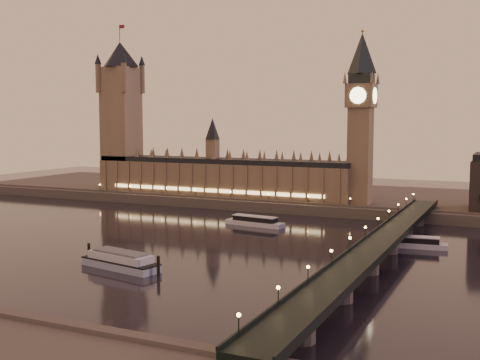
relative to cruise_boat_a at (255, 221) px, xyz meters
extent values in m
plane|color=black|center=(-13.21, -56.22, -2.37)|extent=(700.00, 700.00, 0.00)
cube|color=#423D35|center=(16.79, 108.78, 0.63)|extent=(560.00, 130.00, 6.00)
cube|color=brown|center=(-53.21, 64.78, 14.63)|extent=(180.00, 26.00, 22.00)
cube|color=black|center=(-53.21, 64.78, 27.23)|extent=(180.00, 22.00, 3.20)
cube|color=#FFCC7F|center=(-53.21, 51.28, 8.63)|extent=(153.00, 0.25, 2.20)
cube|color=brown|center=(-133.21, 64.78, 47.63)|extent=(22.00, 22.00, 88.00)
cone|color=black|center=(-133.21, 64.78, 100.63)|extent=(31.68, 31.68, 18.00)
cylinder|color=black|center=(-133.21, 64.78, 115.63)|extent=(0.44, 0.44, 12.00)
cube|color=maroon|center=(-131.01, 64.78, 120.13)|extent=(4.00, 0.15, 2.50)
cube|color=brown|center=(40.79, 64.78, 32.63)|extent=(13.00, 13.00, 58.00)
cube|color=brown|center=(40.79, 64.78, 68.63)|extent=(16.00, 16.00, 14.00)
cylinder|color=#FFEAA5|center=(40.79, 56.60, 68.63)|extent=(9.60, 0.35, 9.60)
cylinder|color=#FFEAA5|center=(32.61, 64.78, 68.63)|extent=(0.35, 9.60, 9.60)
cube|color=black|center=(40.79, 64.78, 78.63)|extent=(13.00, 13.00, 6.00)
cone|color=black|center=(40.79, 64.78, 93.63)|extent=(17.68, 17.68, 24.00)
sphere|color=gold|center=(40.79, 64.78, 106.63)|extent=(2.00, 2.00, 2.00)
cube|color=black|center=(78.79, -56.22, 5.63)|extent=(13.00, 260.00, 2.00)
cube|color=black|center=(72.49, -56.22, 7.13)|extent=(0.60, 260.00, 1.00)
cube|color=black|center=(85.09, -56.22, 7.13)|extent=(0.60, 260.00, 1.00)
cube|color=silver|center=(0.00, 0.00, -1.14)|extent=(34.24, 11.63, 2.46)
cube|color=black|center=(0.00, 0.00, 1.33)|extent=(25.41, 9.18, 2.46)
cube|color=silver|center=(0.00, 0.00, 2.78)|extent=(26.12, 9.56, 0.45)
cube|color=silver|center=(87.01, -21.41, -1.18)|extent=(28.74, 10.46, 2.38)
cube|color=black|center=(87.01, -21.41, 1.20)|extent=(21.34, 8.30, 2.38)
cube|color=silver|center=(87.01, -21.41, 2.60)|extent=(21.93, 8.64, 0.43)
cube|color=#93A4BC|center=(-9.20, -107.77, -0.98)|extent=(35.39, 16.09, 2.78)
cube|color=black|center=(-9.20, -107.77, 0.68)|extent=(35.39, 16.09, 0.53)
cube|color=silver|center=(-9.20, -107.77, 2.33)|extent=(28.90, 13.80, 2.78)
cube|color=#595B5E|center=(-9.20, -107.77, 4.09)|extent=(24.50, 11.91, 0.75)
cylinder|color=black|center=(-28.05, -103.02, 1.26)|extent=(1.17, 1.17, 7.26)
cylinder|color=black|center=(9.66, -110.52, 1.26)|extent=(1.17, 1.17, 7.26)
camera|label=1|loc=(127.39, -292.99, 54.25)|focal=45.00mm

